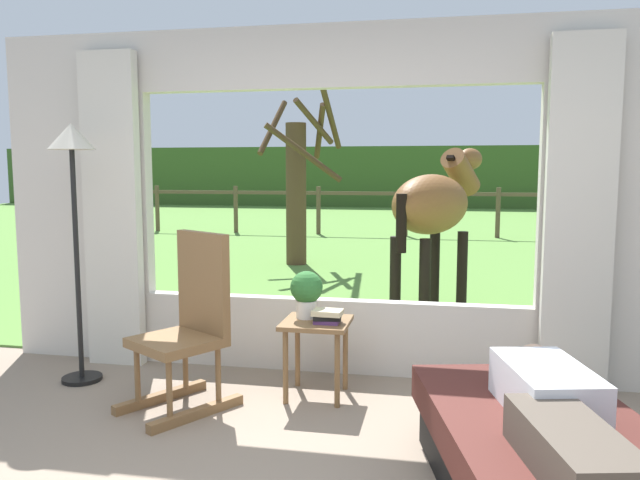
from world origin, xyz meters
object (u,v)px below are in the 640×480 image
object	(u,v)px
rocking_chair	(190,323)
potted_plant	(307,291)
reclining_person	(553,407)
floor_lamp_left	(73,175)
recliner_sofa	(548,470)
book_stack	(327,316)
horse	(435,205)
side_table	(316,334)
pasture_tree	(298,183)

from	to	relation	value
rocking_chair	potted_plant	xyz separation A→B (m)	(0.68, 0.37, 0.16)
reclining_person	floor_lamp_left	xyz separation A→B (m)	(-3.01, 1.26, 0.96)
recliner_sofa	book_stack	distance (m)	1.72
horse	book_stack	bearing A→B (deg)	-78.71
book_stack	rocking_chair	bearing A→B (deg)	-163.34
side_table	reclining_person	bearing A→B (deg)	-45.03
book_stack	pasture_tree	xyz separation A→B (m)	(-1.49, 5.58, 0.74)
recliner_sofa	reclining_person	size ratio (longest dim) A/B	1.30
reclining_person	rocking_chair	bearing A→B (deg)	141.69
book_stack	floor_lamp_left	size ratio (longest dim) A/B	0.11
potted_plant	pasture_tree	xyz separation A→B (m)	(-1.33, 5.46, 0.60)
potted_plant	book_stack	bearing A→B (deg)	-36.05
potted_plant	pasture_tree	distance (m)	5.65
rocking_chair	floor_lamp_left	xyz separation A→B (m)	(-0.97, 0.29, 0.94)
reclining_person	potted_plant	size ratio (longest dim) A/B	4.46
pasture_tree	potted_plant	bearing A→B (deg)	-76.32
potted_plant	side_table	bearing A→B (deg)	-36.87
floor_lamp_left	horse	xyz separation A→B (m)	(2.46, 2.46, -0.33)
horse	reclining_person	bearing A→B (deg)	-55.69
recliner_sofa	pasture_tree	world-z (taller)	pasture_tree
recliner_sofa	rocking_chair	bearing A→B (deg)	142.82
floor_lamp_left	horse	distance (m)	3.50
book_stack	pasture_tree	bearing A→B (deg)	104.99
reclining_person	pasture_tree	xyz separation A→B (m)	(-2.69, 6.80, 0.79)
book_stack	horse	size ratio (longest dim) A/B	0.11
side_table	floor_lamp_left	world-z (taller)	floor_lamp_left
side_table	potted_plant	distance (m)	0.29
reclining_person	side_table	bearing A→B (deg)	122.10
potted_plant	horse	size ratio (longest dim) A/B	0.18
recliner_sofa	potted_plant	size ratio (longest dim) A/B	5.81
potted_plant	horse	bearing A→B (deg)	71.05
book_stack	recliner_sofa	bearing A→B (deg)	-44.45
side_table	potted_plant	world-z (taller)	potted_plant
side_table	potted_plant	size ratio (longest dim) A/B	1.63
recliner_sofa	side_table	bearing A→B (deg)	123.21
recliner_sofa	potted_plant	bearing A→B (deg)	123.59
floor_lamp_left	book_stack	bearing A→B (deg)	-1.07
horse	pasture_tree	xyz separation A→B (m)	(-2.14, 3.08, 0.15)
recliner_sofa	book_stack	world-z (taller)	book_stack
rocking_chair	side_table	size ratio (longest dim) A/B	2.15
recliner_sofa	pasture_tree	bearing A→B (deg)	98.87
reclining_person	rocking_chair	distance (m)	2.26
reclining_person	floor_lamp_left	bearing A→B (deg)	144.43
potted_plant	horse	xyz separation A→B (m)	(0.81, 2.37, 0.45)
rocking_chair	horse	size ratio (longest dim) A/B	0.63
horse	pasture_tree	bearing A→B (deg)	150.73
horse	potted_plant	bearing A→B (deg)	-83.04
rocking_chair	pasture_tree	distance (m)	5.91
reclining_person	side_table	world-z (taller)	reclining_person
reclining_person	floor_lamp_left	distance (m)	3.40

